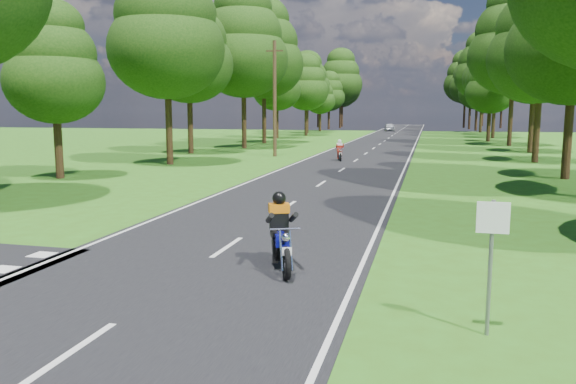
# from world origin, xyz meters

# --- Properties ---
(ground) EXTENTS (160.00, 160.00, 0.00)m
(ground) POSITION_xyz_m (0.00, 0.00, 0.00)
(ground) COLOR #326116
(ground) RESTS_ON ground
(main_road) EXTENTS (7.00, 140.00, 0.02)m
(main_road) POSITION_xyz_m (0.00, 50.00, 0.01)
(main_road) COLOR black
(main_road) RESTS_ON ground
(road_markings) EXTENTS (7.40, 140.00, 0.01)m
(road_markings) POSITION_xyz_m (-0.14, 48.13, 0.02)
(road_markings) COLOR silver
(road_markings) RESTS_ON main_road
(treeline) EXTENTS (40.00, 115.35, 14.78)m
(treeline) POSITION_xyz_m (1.43, 60.06, 8.25)
(treeline) COLOR black
(treeline) RESTS_ON ground
(telegraph_pole) EXTENTS (1.20, 0.26, 8.00)m
(telegraph_pole) POSITION_xyz_m (-6.00, 28.00, 4.07)
(telegraph_pole) COLOR #382616
(telegraph_pole) RESTS_ON ground
(road_sign) EXTENTS (0.45, 0.07, 2.00)m
(road_sign) POSITION_xyz_m (5.50, -2.01, 1.34)
(road_sign) COLOR slate
(road_sign) RESTS_ON ground
(rider_near_blue) EXTENTS (1.32, 2.00, 1.58)m
(rider_near_blue) POSITION_xyz_m (1.71, 0.56, 0.81)
(rider_near_blue) COLOR #0D0F91
(rider_near_blue) RESTS_ON main_road
(rider_far_red) EXTENTS (0.91, 1.72, 1.36)m
(rider_far_red) POSITION_xyz_m (-1.00, 25.63, 0.70)
(rider_far_red) COLOR #A31B0C
(rider_far_red) RESTS_ON main_road
(distant_car) EXTENTS (1.99, 3.80, 1.23)m
(distant_car) POSITION_xyz_m (-1.47, 78.61, 0.64)
(distant_car) COLOR silver
(distant_car) RESTS_ON main_road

